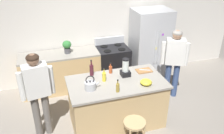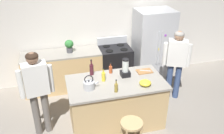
# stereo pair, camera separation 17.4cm
# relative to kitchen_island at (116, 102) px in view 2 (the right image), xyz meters

# --- Properties ---
(ground_plane) EXTENTS (14.00, 14.00, 0.00)m
(ground_plane) POSITION_rel_kitchen_island_xyz_m (0.00, 0.00, -0.47)
(ground_plane) COLOR gray
(back_wall) EXTENTS (8.00, 0.10, 2.70)m
(back_wall) POSITION_rel_kitchen_island_xyz_m (0.00, 1.95, 0.88)
(back_wall) COLOR silver
(back_wall) RESTS_ON ground_plane
(kitchen_island) EXTENTS (1.79, 0.96, 0.94)m
(kitchen_island) POSITION_rel_kitchen_island_xyz_m (0.00, 0.00, 0.00)
(kitchen_island) COLOR tan
(kitchen_island) RESTS_ON ground_plane
(back_counter_run) EXTENTS (2.00, 0.64, 0.94)m
(back_counter_run) POSITION_rel_kitchen_island_xyz_m (-0.80, 1.55, -0.00)
(back_counter_run) COLOR tan
(back_counter_run) RESTS_ON ground_plane
(refrigerator) EXTENTS (0.90, 0.73, 1.81)m
(refrigerator) POSITION_rel_kitchen_island_xyz_m (1.38, 1.50, 0.43)
(refrigerator) COLOR #B7BABF
(refrigerator) RESTS_ON ground_plane
(stove_range) EXTENTS (0.76, 0.65, 1.12)m
(stove_range) POSITION_rel_kitchen_island_xyz_m (0.40, 1.52, 0.01)
(stove_range) COLOR black
(stove_range) RESTS_ON ground_plane
(person_by_island_left) EXTENTS (0.60, 0.29, 1.65)m
(person_by_island_left) POSITION_rel_kitchen_island_xyz_m (-1.39, 0.08, 0.53)
(person_by_island_left) COLOR #66605B
(person_by_island_left) RESTS_ON ground_plane
(person_by_sink_right) EXTENTS (0.57, 0.37, 1.61)m
(person_by_sink_right) POSITION_rel_kitchen_island_xyz_m (1.49, 0.53, 0.50)
(person_by_sink_right) COLOR #384C7A
(person_by_sink_right) RESTS_ON ground_plane
(bar_stool) EXTENTS (0.36, 0.36, 0.69)m
(bar_stool) POSITION_rel_kitchen_island_xyz_m (0.02, -0.86, 0.06)
(bar_stool) COLOR tan
(bar_stool) RESTS_ON ground_plane
(potted_plant) EXTENTS (0.20, 0.20, 0.30)m
(potted_plant) POSITION_rel_kitchen_island_xyz_m (-0.69, 1.55, 0.64)
(potted_plant) COLOR #4C4C51
(potted_plant) RESTS_ON back_counter_run
(blender_appliance) EXTENTS (0.17, 0.17, 0.36)m
(blender_appliance) POSITION_rel_kitchen_island_xyz_m (0.22, 0.16, 0.62)
(blender_appliance) COLOR black
(blender_appliance) RESTS_ON kitchen_island
(bottle_vinegar) EXTENTS (0.06, 0.06, 0.24)m
(bottle_vinegar) POSITION_rel_kitchen_island_xyz_m (-0.09, -0.32, 0.55)
(bottle_vinegar) COLOR olive
(bottle_vinegar) RESTS_ON kitchen_island
(bottle_cooking_sauce) EXTENTS (0.06, 0.06, 0.22)m
(bottle_cooking_sauce) POSITION_rel_kitchen_island_xyz_m (-0.02, 0.35, 0.55)
(bottle_cooking_sauce) COLOR #B24C26
(bottle_cooking_sauce) RESTS_ON kitchen_island
(bottle_soda) EXTENTS (0.07, 0.07, 0.26)m
(bottle_soda) POSITION_rel_kitchen_island_xyz_m (-0.22, 0.09, 0.56)
(bottle_soda) COLOR yellow
(bottle_soda) RESTS_ON kitchen_island
(bottle_wine) EXTENTS (0.08, 0.08, 0.32)m
(bottle_wine) POSITION_rel_kitchen_island_xyz_m (-0.38, 0.37, 0.58)
(bottle_wine) COLOR #471923
(bottle_wine) RESTS_ON kitchen_island
(mixing_bowl) EXTENTS (0.21, 0.21, 0.10)m
(mixing_bowl) POSITION_rel_kitchen_island_xyz_m (0.47, -0.25, 0.52)
(mixing_bowl) COLOR yellow
(mixing_bowl) RESTS_ON kitchen_island
(tea_kettle) EXTENTS (0.28, 0.20, 0.27)m
(tea_kettle) POSITION_rel_kitchen_island_xyz_m (-0.52, -0.11, 0.55)
(tea_kettle) COLOR #B7BABF
(tea_kettle) RESTS_ON kitchen_island
(cutting_board) EXTENTS (0.30, 0.20, 0.02)m
(cutting_board) POSITION_rel_kitchen_island_xyz_m (0.64, 0.22, 0.48)
(cutting_board) COLOR #9E6B3D
(cutting_board) RESTS_ON kitchen_island
(chef_knife) EXTENTS (0.21, 0.12, 0.01)m
(chef_knife) POSITION_rel_kitchen_island_xyz_m (0.66, 0.22, 0.49)
(chef_knife) COLOR #B7BABF
(chef_knife) RESTS_ON cutting_board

